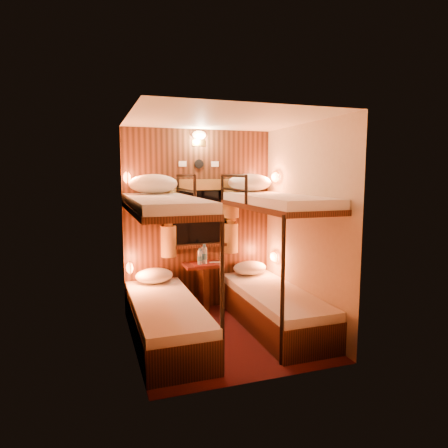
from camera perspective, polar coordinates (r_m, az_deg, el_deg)
name	(u,v)px	position (r m, az deg, el deg)	size (l,w,h in m)	color
floor	(224,335)	(4.71, 0.00, -15.63)	(2.10, 2.10, 0.00)	#3A0F10
ceiling	(224,119)	(4.37, 0.00, 14.76)	(2.10, 2.10, 0.00)	silver
wall_back	(199,220)	(5.37, -3.63, 0.53)	(2.40, 2.40, 0.00)	#C6B293
wall_front	(264,248)	(3.42, 5.71, -3.44)	(2.40, 2.40, 0.00)	#C6B293
wall_left	(131,236)	(4.17, -13.13, -1.64)	(2.40, 2.40, 0.00)	#C6B293
wall_right	(304,227)	(4.79, 11.38, -0.43)	(2.40, 2.40, 0.00)	#C6B293
back_panel	(199,220)	(5.36, -3.58, 0.51)	(2.00, 0.03, 2.40)	black
bunk_left	(165,292)	(4.42, -8.38, -9.53)	(0.72, 1.90, 1.82)	black
bunk_right	(274,281)	(4.82, 7.11, -8.10)	(0.72, 1.90, 1.82)	black
window	(200,222)	(5.33, -3.50, 0.27)	(1.00, 0.12, 0.79)	black
curtains	(200,216)	(5.29, -3.41, 1.12)	(1.10, 0.22, 1.00)	olive
back_fixtures	(199,141)	(5.30, -3.57, 11.76)	(0.54, 0.09, 0.48)	black
reading_lamps	(206,220)	(5.03, -2.58, 0.53)	(2.00, 0.20, 1.25)	#FF6026
table	(203,281)	(5.34, -2.99, -8.11)	(0.50, 0.34, 0.66)	#4F1212
bottle_left	(200,258)	(5.19, -3.47, -4.82)	(0.06, 0.06, 0.22)	#99BFE5
bottle_right	(204,255)	(5.23, -2.83, -4.49)	(0.08, 0.08, 0.26)	#99BFE5
sachet_a	(218,262)	(5.35, -0.86, -5.44)	(0.08, 0.06, 0.01)	silver
sachet_b	(212,262)	(5.32, -1.67, -5.51)	(0.08, 0.06, 0.01)	silver
pillow_lower_left	(154,276)	(5.14, -9.94, -7.27)	(0.47, 0.34, 0.19)	white
pillow_lower_right	(250,268)	(5.48, 3.69, -6.27)	(0.46, 0.33, 0.18)	white
pillow_upper_left	(153,184)	(4.88, -10.06, 5.67)	(0.59, 0.42, 0.23)	white
pillow_upper_right	(250,183)	(5.35, 3.70, 5.92)	(0.60, 0.43, 0.23)	white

